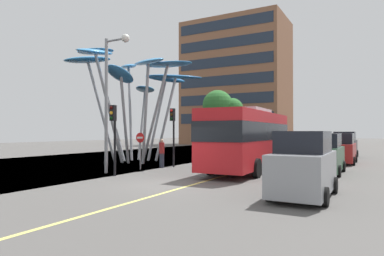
{
  "coord_description": "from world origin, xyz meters",
  "views": [
    {
      "loc": [
        8.0,
        -11.95,
        2.25
      ],
      "look_at": [
        -1.92,
        5.98,
        2.5
      ],
      "focal_mm": 31.42,
      "sensor_mm": 36.0,
      "label": 1
    }
  ],
  "objects": [
    {
      "name": "red_bus",
      "position": [
        1.47,
        6.64,
        1.97
      ],
      "size": [
        2.97,
        9.81,
        3.61
      ],
      "color": "red",
      "rests_on": "ground"
    },
    {
      "name": "no_entry_sign",
      "position": [
        -4.62,
        4.36,
        1.49
      ],
      "size": [
        0.6,
        0.12,
        2.21
      ],
      "color": "gray",
      "rests_on": "ground"
    },
    {
      "name": "ground",
      "position": [
        -0.75,
        0.0,
        -0.05
      ],
      "size": [
        120.0,
        240.0,
        0.1
      ],
      "color": "#54514F"
    },
    {
      "name": "traffic_light_kerb_far",
      "position": [
        -3.55,
        6.37,
        2.73
      ],
      "size": [
        0.28,
        0.42,
        3.77
      ],
      "color": "black",
      "rests_on": "ground"
    },
    {
      "name": "traffic_light_island_mid",
      "position": [
        -3.73,
        13.07,
        2.83
      ],
      "size": [
        0.28,
        0.42,
        3.92
      ],
      "color": "black",
      "rests_on": "ground"
    },
    {
      "name": "street_lamp",
      "position": [
        -4.76,
        1.98,
        4.79
      ],
      "size": [
        1.66,
        0.44,
        7.5
      ],
      "color": "gray",
      "rests_on": "ground"
    },
    {
      "name": "car_side_street",
      "position": [
        5.45,
        20.81,
        1.07
      ],
      "size": [
        2.04,
        3.94,
        2.29
      ],
      "color": "black",
      "rests_on": "ground"
    },
    {
      "name": "traffic_light_kerb_near",
      "position": [
        -3.81,
        1.1,
        2.63
      ],
      "size": [
        0.28,
        0.42,
        3.63
      ],
      "color": "black",
      "rests_on": "ground"
    },
    {
      "name": "car_parked_mid",
      "position": [
        5.35,
        7.57,
        1.02
      ],
      "size": [
        2.09,
        4.25,
        2.17
      ],
      "color": "#2D5138",
      "rests_on": "ground"
    },
    {
      "name": "car_parked_far",
      "position": [
        5.65,
        14.42,
        1.02
      ],
      "size": [
        2.05,
        4.37,
        2.17
      ],
      "color": "maroon",
      "rests_on": "ground"
    },
    {
      "name": "pedestrian",
      "position": [
        -4.02,
        5.79,
        0.91
      ],
      "size": [
        0.34,
        0.34,
        1.81
      ],
      "color": "#2D3342",
      "rests_on": "ground"
    },
    {
      "name": "leaf_sculpture",
      "position": [
        -8.08,
        8.16,
        6.56
      ],
      "size": [
        11.99,
        10.55,
        9.3
      ],
      "color": "#9EA0A5",
      "rests_on": "ground"
    },
    {
      "name": "backdrop_building",
      "position": [
        -14.81,
        46.23,
        11.2
      ],
      "size": [
        18.1,
        11.44,
        22.38
      ],
      "color": "brown",
      "rests_on": "ground"
    },
    {
      "name": "tree_pavement_near",
      "position": [
        -7.43,
        23.47,
        4.75
      ],
      "size": [
        4.5,
        3.83,
        7.08
      ],
      "color": "brown",
      "rests_on": "ground"
    },
    {
      "name": "traffic_light_opposite",
      "position": [
        -4.06,
        15.33,
        2.5
      ],
      "size": [
        0.28,
        0.42,
        3.44
      ],
      "color": "black",
      "rests_on": "ground"
    },
    {
      "name": "car_parked_near",
      "position": [
        5.75,
        0.12,
        1.07
      ],
      "size": [
        1.91,
        4.09,
        2.28
      ],
      "color": "gray",
      "rests_on": "ground"
    }
  ]
}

